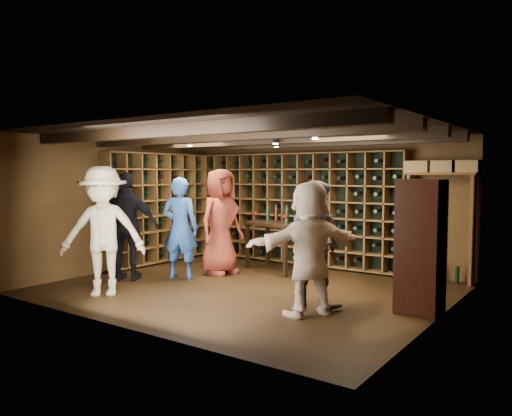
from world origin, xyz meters
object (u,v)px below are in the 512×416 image
Objects in this scene: guest_woman_black at (127,226)px; man_blue_shirt at (180,228)px; tasting_table at (276,228)px; guest_beige at (309,248)px; man_grey_suit at (314,244)px; display_cabinet at (420,249)px; guest_red_floral at (221,222)px; guest_khaki at (103,231)px.

man_blue_shirt is at bearing -165.32° from guest_woman_black.
man_blue_shirt is at bearing -106.75° from tasting_table.
guest_woman_black reaches higher than guest_beige.
display_cabinet is at bearing -152.39° from man_grey_suit.
tasting_table is (1.66, 2.17, -0.13)m from guest_woman_black.
man_grey_suit is (2.84, -0.29, -0.02)m from man_blue_shirt.
guest_red_floral reaches higher than man_grey_suit.
guest_beige is (-1.15, -0.93, 0.03)m from display_cabinet.
guest_woman_black is 3.64m from guest_beige.
tasting_table is at bearing 28.52° from guest_khaki.
guest_woman_black is at bearing 11.53° from man_grey_suit.
man_blue_shirt is 0.91m from guest_woman_black.
guest_woman_black is 0.96× the size of guest_khaki.
guest_woman_black is (-4.78, -0.86, 0.08)m from display_cabinet.
guest_woman_black reaches higher than display_cabinet.
display_cabinet is 1.00× the size of man_grey_suit.
man_blue_shirt is 0.95× the size of guest_woman_black.
guest_red_floral is 1.07m from tasting_table.
man_grey_suit is 0.99× the size of guest_beige.
guest_red_floral reaches higher than guest_beige.
guest_khaki is 1.45× the size of tasting_table.
man_blue_shirt reaches higher than guest_beige.
man_blue_shirt is at bearing 44.86° from guest_khaki.
guest_beige is 2.99m from tasting_table.
guest_red_floral is (0.34, 0.71, 0.07)m from man_blue_shirt.
man_grey_suit is at bearing 151.70° from man_blue_shirt.
tasting_table is at bearing -39.12° from man_grey_suit.
display_cabinet is 1.29× the size of tasting_table.
guest_woman_black is (-0.98, -1.35, -0.03)m from guest_red_floral.
man_grey_suit reaches higher than tasting_table.
guest_khaki is at bearing 64.38° from man_blue_shirt.
display_cabinet is 0.90× the size of guest_red_floral.
guest_red_floral is at bearing -16.02° from man_grey_suit.
man_grey_suit is 2.58m from tasting_table.
guest_red_floral is 1.09× the size of guest_beige.
display_cabinet is 4.60m from guest_khaki.
man_blue_shirt is 1.01× the size of guest_beige.
man_grey_suit is at bearing -158.32° from display_cabinet.
guest_beige is (3.08, 0.87, -0.10)m from guest_khaki.
tasting_table is (0.68, 0.82, -0.16)m from guest_red_floral.
guest_beige is at bearing -26.12° from guest_khaki.
guest_woman_black is at bearing 78.53° from guest_khaki.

